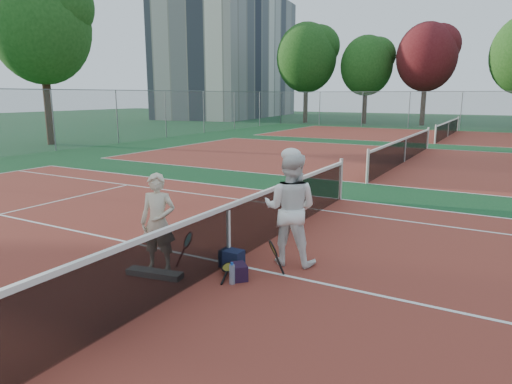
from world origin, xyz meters
TOP-DOWN VIEW (x-y plane):
  - ground at (0.00, 0.00)m, footprint 130.00×130.00m
  - court_main at (0.00, 0.00)m, footprint 23.77×10.97m
  - court_far_a at (0.00, 13.50)m, footprint 23.77×10.97m
  - court_far_b at (0.00, 27.00)m, footprint 23.77×10.97m
  - net_main at (0.00, 0.00)m, footprint 0.10×10.98m
  - net_far_a at (0.00, 13.50)m, footprint 0.10×10.98m
  - net_far_b at (0.00, 27.00)m, footprint 0.10×10.98m
  - fence_back at (0.00, 34.00)m, footprint 32.00×0.06m
  - fence_left at (-16.00, 6.75)m, footprint 0.06×54.50m
  - apartment_block at (-28.00, 44.00)m, footprint 12.96×23.18m
  - player_a at (-0.84, -0.74)m, footprint 0.66×0.55m
  - player_b at (0.85, 0.55)m, footprint 1.01×0.85m
  - racket_red at (-0.56, -0.35)m, footprint 0.39×0.40m
  - racket_black_held at (0.87, -0.09)m, footprint 0.37×0.37m
  - racket_spare at (0.23, -0.35)m, footprint 0.45×0.65m
  - sports_bag_navy at (0.12, -0.09)m, footprint 0.37×0.25m
  - sports_bag_purple at (0.49, -0.47)m, footprint 0.36×0.35m
  - net_cover_canvas at (-0.71, -1.02)m, footprint 0.93×0.37m
  - water_bottle at (0.49, -0.67)m, footprint 0.09×0.09m
  - tree_back_0 at (-14.59, 36.70)m, footprint 5.83×5.83m
  - tree_back_1 at (-8.96, 37.91)m, footprint 4.86×4.86m
  - tree_back_maroon at (-3.60, 38.00)m, footprint 5.24×5.24m
  - tree_left_1 at (-18.77, 10.68)m, footprint 5.20×5.20m

SIDE VIEW (x-z plane):
  - ground at x=0.00m, z-range 0.00..0.00m
  - court_main at x=0.00m, z-range 0.00..0.01m
  - court_far_a at x=0.00m, z-range 0.00..0.01m
  - court_far_b at x=0.00m, z-range 0.00..0.01m
  - net_cover_canvas at x=-0.71m, z-range 0.00..0.10m
  - racket_spare at x=0.23m, z-range 0.00..0.15m
  - sports_bag_purple at x=0.49m, z-range 0.00..0.24m
  - sports_bag_navy at x=0.12m, z-range 0.00..0.29m
  - water_bottle at x=0.49m, z-range 0.00..0.30m
  - racket_red at x=-0.56m, z-range 0.00..0.55m
  - racket_black_held at x=0.87m, z-range 0.00..0.57m
  - net_main at x=0.00m, z-range 0.00..1.02m
  - net_far_a at x=0.00m, z-range 0.00..1.02m
  - net_far_b at x=0.00m, z-range 0.00..1.02m
  - player_a at x=-0.84m, z-range 0.00..1.56m
  - player_b at x=0.85m, z-range 0.00..1.86m
  - fence_back at x=0.00m, z-range 0.00..3.00m
  - fence_left at x=-16.00m, z-range 0.00..3.00m
  - tree_back_1 at x=-8.96m, z-range 1.30..9.52m
  - tree_back_maroon at x=-3.60m, z-range 1.48..10.50m
  - tree_left_1 at x=-18.77m, z-range 1.61..10.87m
  - tree_back_0 at x=-14.59m, z-range 1.44..11.07m
  - apartment_block at x=-28.00m, z-range 0.00..15.00m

